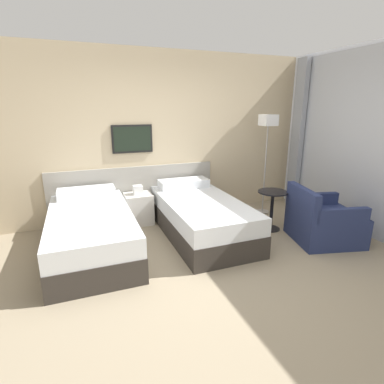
{
  "coord_description": "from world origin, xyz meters",
  "views": [
    {
      "loc": [
        -1.35,
        -2.7,
        1.83
      ],
      "look_at": [
        0.09,
        1.03,
        0.69
      ],
      "focal_mm": 28.0,
      "sensor_mm": 36.0,
      "label": 1
    }
  ],
  "objects_px": {
    "nightstand": "(139,208)",
    "side_table": "(272,203)",
    "bed_near_window": "(201,216)",
    "bed_near_door": "(91,231)",
    "armchair": "(323,223)",
    "floor_lamp": "(268,132)"
  },
  "relations": [
    {
      "from": "nightstand",
      "to": "floor_lamp",
      "type": "distance_m",
      "value": 2.48
    },
    {
      "from": "floor_lamp",
      "to": "armchair",
      "type": "bearing_deg",
      "value": -85.19
    },
    {
      "from": "side_table",
      "to": "bed_near_door",
      "type": "bearing_deg",
      "value": 175.17
    },
    {
      "from": "nightstand",
      "to": "armchair",
      "type": "height_order",
      "value": "armchair"
    },
    {
      "from": "bed_near_door",
      "to": "floor_lamp",
      "type": "relative_size",
      "value": 1.17
    },
    {
      "from": "bed_near_window",
      "to": "nightstand",
      "type": "height_order",
      "value": "bed_near_window"
    },
    {
      "from": "bed_near_door",
      "to": "side_table",
      "type": "relative_size",
      "value": 3.29
    },
    {
      "from": "bed_near_door",
      "to": "bed_near_window",
      "type": "height_order",
      "value": "same"
    },
    {
      "from": "nightstand",
      "to": "armchair",
      "type": "xyz_separation_m",
      "value": [
        2.28,
        -1.57,
        0.01
      ]
    },
    {
      "from": "armchair",
      "to": "side_table",
      "type": "bearing_deg",
      "value": 50.02
    },
    {
      "from": "bed_near_window",
      "to": "floor_lamp",
      "type": "relative_size",
      "value": 1.17
    },
    {
      "from": "bed_near_window",
      "to": "nightstand",
      "type": "distance_m",
      "value": 1.08
    },
    {
      "from": "bed_near_window",
      "to": "floor_lamp",
      "type": "xyz_separation_m",
      "value": [
        1.41,
        0.49,
        1.15
      ]
    },
    {
      "from": "nightstand",
      "to": "side_table",
      "type": "distance_m",
      "value": 2.1
    },
    {
      "from": "nightstand",
      "to": "side_table",
      "type": "xyz_separation_m",
      "value": [
        1.85,
        -0.98,
        0.17
      ]
    },
    {
      "from": "bed_near_window",
      "to": "armchair",
      "type": "distance_m",
      "value": 1.72
    },
    {
      "from": "bed_near_window",
      "to": "nightstand",
      "type": "relative_size",
      "value": 3.17
    },
    {
      "from": "floor_lamp",
      "to": "side_table",
      "type": "distance_m",
      "value": 1.27
    },
    {
      "from": "bed_near_window",
      "to": "side_table",
      "type": "distance_m",
      "value": 1.11
    },
    {
      "from": "bed_near_door",
      "to": "armchair",
      "type": "relative_size",
      "value": 1.98
    },
    {
      "from": "bed_near_door",
      "to": "armchair",
      "type": "distance_m",
      "value": 3.16
    },
    {
      "from": "floor_lamp",
      "to": "armchair",
      "type": "distance_m",
      "value": 1.75
    }
  ]
}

